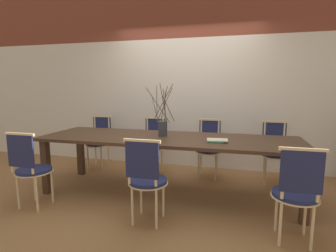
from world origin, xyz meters
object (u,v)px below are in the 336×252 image
Objects in this scene: dining_table at (168,143)px; chair_near_center at (297,191)px; chair_far_center at (209,146)px; book_stack at (217,140)px; vase_centerpiece at (163,126)px.

chair_near_center is at bearing -30.13° from dining_table.
chair_far_center reaches higher than book_stack.
chair_near_center is 1.79m from vase_centerpiece.
chair_near_center and chair_far_center have the same top height.
dining_table is 1.64m from chair_near_center.
chair_far_center is at bearing 101.19° from book_stack.
vase_centerpiece is (-0.09, 0.07, 0.21)m from dining_table.
chair_far_center is (-0.96, 1.64, 0.00)m from chair_near_center.
dining_table is 3.65× the size of chair_far_center.
vase_centerpiece is at bearing 141.23° from dining_table.
dining_table is at bearing 168.48° from book_stack.
vase_centerpiece is (-1.50, 0.89, 0.40)m from chair_near_center.
chair_near_center reaches higher than dining_table.
vase_centerpiece is 0.77m from book_stack.
dining_table is at bearing 149.87° from chair_near_center.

